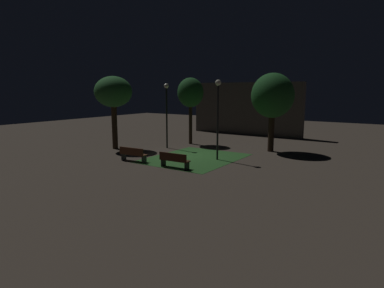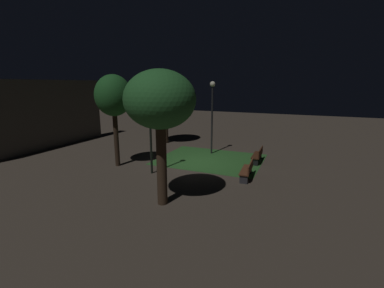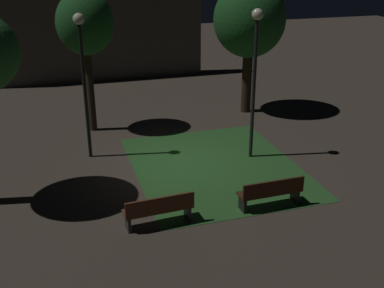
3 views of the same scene
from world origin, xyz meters
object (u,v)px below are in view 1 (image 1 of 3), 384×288
bench_corner (174,160)px  tree_right_canopy (191,93)px  lamp_post_near_wall (218,107)px  tree_back_right (113,93)px  tree_back_left (273,96)px  lamp_post_plaza_west (167,105)px  bench_front_right (133,154)px

bench_corner → tree_right_canopy: bearing=117.8°
bench_corner → lamp_post_near_wall: 4.46m
tree_back_right → lamp_post_near_wall: tree_back_right is taller
tree_back_left → lamp_post_plaza_west: 7.63m
bench_front_right → tree_right_canopy: bearing=96.4°
bench_front_right → tree_back_right: size_ratio=0.34×
tree_back_left → tree_right_canopy: 6.62m
tree_back_left → lamp_post_plaza_west: size_ratio=1.15×
tree_back_right → lamp_post_near_wall: (8.25, 0.77, -0.80)m
lamp_post_near_wall → bench_front_right: bearing=-140.1°
bench_corner → tree_right_canopy: (-3.98, 7.55, 3.58)m
bench_corner → lamp_post_near_wall: (0.86, 3.34, 2.83)m
lamp_post_plaza_west → tree_back_left: bearing=23.1°
tree_back_right → tree_right_canopy: bearing=55.6°
bench_front_right → lamp_post_near_wall: bearing=39.9°
bench_front_right → lamp_post_near_wall: 5.93m
bench_corner → tree_back_left: bearing=71.7°
bench_front_right → tree_back_right: 6.16m
bench_front_right → lamp_post_plaza_west: 5.80m
tree_back_right → bench_corner: bearing=-19.2°
bench_front_right → bench_corner: (3.13, -0.00, 0.00)m
tree_back_left → tree_right_canopy: size_ratio=1.04×
bench_corner → tree_back_left: tree_back_left is taller
bench_corner → tree_back_right: bearing=160.8°
bench_corner → tree_back_right: 8.62m
lamp_post_near_wall → lamp_post_plaza_west: bearing=162.9°
bench_front_right → bench_corner: 3.13m
lamp_post_plaza_west → lamp_post_near_wall: (5.23, -1.61, 0.08)m
tree_back_left → lamp_post_plaza_west: bearing=-156.9°
bench_front_right → tree_back_left: (5.75, 7.93, 3.41)m
lamp_post_plaza_west → lamp_post_near_wall: bearing=-17.1°
tree_right_canopy → lamp_post_plaza_west: tree_right_canopy is taller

